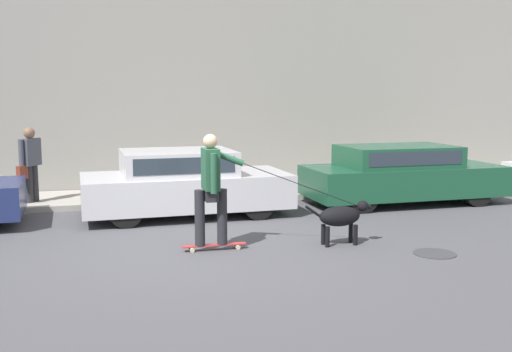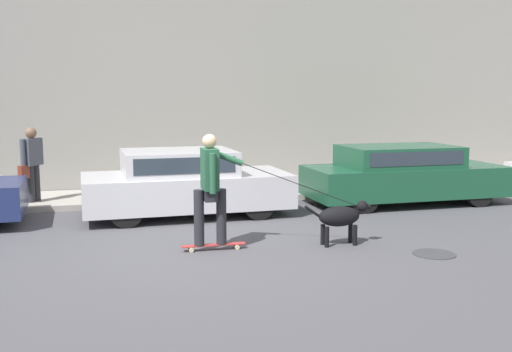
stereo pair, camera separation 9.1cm
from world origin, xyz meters
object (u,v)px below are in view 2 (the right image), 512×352
object	(u,v)px
pedestrian_with_bag	(32,161)
parked_car_1	(185,184)
dog	(341,217)
parked_car_2	(403,175)
skateboarder	(211,185)

from	to	relation	value
pedestrian_with_bag	parked_car_1	bearing A→B (deg)	-175.63
dog	parked_car_2	bearing A→B (deg)	47.81
dog	skateboarder	distance (m)	2.09
parked_car_2	parked_car_1	bearing A→B (deg)	-179.90
dog	pedestrian_with_bag	bearing A→B (deg)	137.21
parked_car_1	parked_car_2	distance (m)	4.72
skateboarder	pedestrian_with_bag	size ratio (longest dim) A/B	1.82
parked_car_1	skateboarder	xyz separation A→B (m)	(-0.03, -2.74, 0.38)
skateboarder	dog	bearing A→B (deg)	-4.86
parked_car_2	dog	distance (m)	4.05
parked_car_1	parked_car_2	size ratio (longest dim) A/B	0.93
skateboarder	parked_car_2	bearing A→B (deg)	31.52
parked_car_1	parked_car_2	world-z (taller)	parked_car_1
skateboarder	pedestrian_with_bag	distance (m)	5.26
dog	skateboarder	size ratio (longest dim) A/B	0.39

